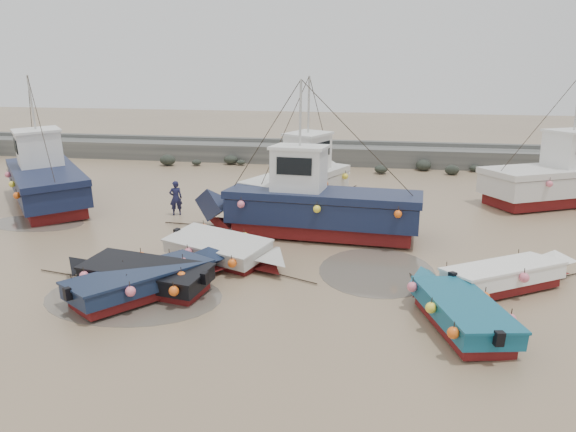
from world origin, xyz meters
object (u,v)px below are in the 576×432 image
cabin_boat_0 (45,177)px  cabin_boat_3 (564,177)px  person (177,215)px  dinghy_3 (513,272)px  cabin_boat_1 (304,181)px  dinghy_5 (227,248)px  dinghy_4 (137,272)px  cabin_boat_2 (308,204)px  dinghy_1 (151,277)px  dinghy_2 (457,305)px

cabin_boat_0 → cabin_boat_3: (25.55, 4.25, 0.04)m
cabin_boat_3 → person: (-18.28, -5.37, -1.34)m
dinghy_3 → cabin_boat_1: bearing=-170.8°
cabin_boat_1 → cabin_boat_3: size_ratio=0.96×
cabin_boat_1 → person: bearing=-136.0°
cabin_boat_1 → person: size_ratio=5.70×
cabin_boat_1 → cabin_boat_0: bearing=-152.2°
cabin_boat_3 → person: 19.10m
dinghy_5 → cabin_boat_3: 18.07m
dinghy_4 → cabin_boat_2: cabin_boat_2 is taller
dinghy_1 → dinghy_4: (-0.63, 0.31, 0.00)m
cabin_boat_1 → dinghy_4: bearing=-86.6°
dinghy_3 → cabin_boat_2: (-7.13, 4.54, 0.77)m
dinghy_1 → dinghy_4: size_ratio=0.90×
cabin_boat_1 → cabin_boat_2: (0.76, -4.06, -0.05)m
dinghy_1 → cabin_boat_3: (15.80, 14.09, 0.80)m
dinghy_2 → person: bearing=123.6°
dinghy_3 → cabin_boat_0: (-20.83, 7.57, 0.76)m
dinghy_4 → cabin_boat_3: 21.45m
dinghy_4 → cabin_boat_2: bearing=-23.7°
cabin_boat_2 → cabin_boat_1: bearing=14.6°
dinghy_4 → cabin_boat_2: size_ratio=0.58×
cabin_boat_0 → dinghy_1: bearing=-84.6°
cabin_boat_3 → dinghy_1: bearing=-75.3°
dinghy_3 → cabin_boat_2: 8.49m
dinghy_1 → cabin_boat_0: size_ratio=0.60×
cabin_boat_0 → cabin_boat_2: 14.03m
dinghy_3 → dinghy_4: size_ratio=0.86×
cabin_boat_1 → cabin_boat_3: (12.61, 3.22, -0.02)m
dinghy_2 → cabin_boat_2: size_ratio=0.53×
dinghy_5 → cabin_boat_2: (2.40, 3.80, 0.77)m
cabin_boat_2 → person: 6.84m
dinghy_4 → dinghy_5: size_ratio=1.09×
cabin_boat_0 → dinghy_5: bearing=-70.5°
dinghy_3 → cabin_boat_3: (4.72, 11.82, 0.80)m
dinghy_2 → cabin_boat_2: bearing=107.1°
dinghy_4 → cabin_boat_3: bearing=-38.6°
dinghy_1 → cabin_boat_3: cabin_boat_3 is taller
cabin_boat_1 → person: cabin_boat_1 is taller
dinghy_1 → cabin_boat_0: bearing=172.5°
dinghy_5 → cabin_boat_3: size_ratio=0.61×
cabin_boat_2 → cabin_boat_3: (11.85, 7.28, 0.03)m
dinghy_4 → cabin_boat_0: 13.21m
dinghy_5 → cabin_boat_2: bearing=171.6°
dinghy_5 → dinghy_3: bearing=109.5°
dinghy_2 → dinghy_4: (-9.67, 0.88, -0.01)m
person → cabin_boat_0: bearing=-36.2°
dinghy_1 → dinghy_5: same height
cabin_boat_0 → cabin_boat_3: bearing=-29.9°
person → dinghy_5: bearing=97.8°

